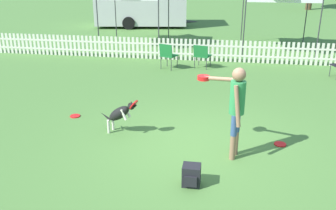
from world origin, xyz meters
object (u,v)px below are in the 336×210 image
leaping_dog (120,113)px  equipment_trailer (141,1)px  frisbee_near_dog (280,144)px  frisbee_near_handler (75,116)px  folding_chair_green_right (202,54)px  handler_person (235,102)px  backpack_on_grass (191,175)px  folding_chair_center (168,54)px

leaping_dog → equipment_trailer: bearing=-153.6°
frisbee_near_dog → frisbee_near_handler: bearing=171.0°
folding_chair_green_right → equipment_trailer: equipment_trailer is taller
leaping_dog → folding_chair_green_right: 5.74m
frisbee_near_handler → equipment_trailer: 13.41m
handler_person → backpack_on_grass: (-0.66, -1.11, -0.94)m
leaping_dog → folding_chair_center: bearing=-166.6°
equipment_trailer → frisbee_near_dog: bearing=-75.0°
frisbee_near_dog → folding_chair_green_right: (-2.04, 5.59, 0.48)m
frisbee_near_handler → folding_chair_green_right: folding_chair_green_right is taller
frisbee_near_dog → folding_chair_green_right: bearing=110.0°
folding_chair_center → leaping_dog: bearing=110.2°
folding_chair_center → handler_person: bearing=132.5°
leaping_dog → handler_person: bearing=90.2°
frisbee_near_handler → folding_chair_green_right: (2.69, 4.84, 0.48)m
frisbee_near_handler → folding_chair_green_right: bearing=61.0°
handler_person → backpack_on_grass: bearing=164.6°
handler_person → frisbee_near_dog: (0.99, 0.63, -1.11)m
leaping_dog → backpack_on_grass: 2.47m
backpack_on_grass → folding_chair_center: folding_chair_center is taller
handler_person → equipment_trailer: bearing=34.5°
leaping_dog → frisbee_near_dog: (3.36, -0.01, -0.47)m
folding_chair_center → folding_chair_green_right: 1.19m
backpack_on_grass → equipment_trailer: (-4.45, 15.76, 1.22)m
leaping_dog → frisbee_near_handler: 1.62m
handler_person → leaping_dog: bearing=90.2°
handler_person → folding_chair_green_right: handler_person is taller
frisbee_near_handler → folding_chair_center: 4.82m
leaping_dog → folding_chair_center: folding_chair_center is taller
frisbee_near_dog → folding_chair_center: folding_chair_center is taller
backpack_on_grass → equipment_trailer: 16.42m
handler_person → backpack_on_grass: 1.60m
leaping_dog → folding_chair_center: 5.27m
folding_chair_green_right → equipment_trailer: size_ratio=0.14×
handler_person → backpack_on_grass: handler_person is taller
backpack_on_grass → folding_chair_center: bearing=102.3°
leaping_dog → equipment_trailer: equipment_trailer is taller
equipment_trailer → handler_person: bearing=-79.3°
handler_person → frisbee_near_dog: size_ratio=7.29×
frisbee_near_dog → equipment_trailer: 15.34m
backpack_on_grass → equipment_trailer: equipment_trailer is taller
backpack_on_grass → folding_chair_green_right: 7.35m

